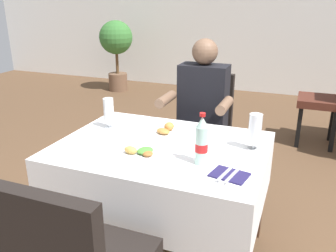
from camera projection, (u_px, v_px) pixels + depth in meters
The scene contains 12 objects.
ground_plane at pixel (179, 246), 2.30m from camera, with size 11.00×11.00×0.00m, color brown.
main_dining_table at pixel (162, 171), 2.07m from camera, with size 1.18×0.89×0.74m.
chair_far_diner_seat at pixel (201, 128), 2.81m from camera, with size 0.44×0.50×0.97m.
seated_diner_far at pixel (201, 113), 2.65m from camera, with size 0.50×0.46×1.26m.
plate_near_camera at pixel (142, 154), 1.87m from camera, with size 0.25×0.25×0.05m.
plate_far_diner at pixel (166, 131), 2.18m from camera, with size 0.23×0.23×0.06m.
beer_glass_left at pixel (255, 131), 1.92m from camera, with size 0.07×0.07×0.21m.
beer_glass_middle at pixel (109, 113), 2.24m from camera, with size 0.07×0.07×0.20m.
cola_bottle_primary at pixel (202, 142), 1.74m from camera, with size 0.07×0.07×0.27m.
napkin_cutlery_set at pixel (229, 175), 1.66m from camera, with size 0.19×0.20×0.01m.
background_chair_left at pixel (330, 96), 3.71m from camera, with size 0.50×0.44×0.97m.
potted_plant_corner at pixel (116, 44), 5.93m from camera, with size 0.56×0.56×1.19m.
Camera 1 is at (0.62, -1.79, 1.53)m, focal length 37.52 mm.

